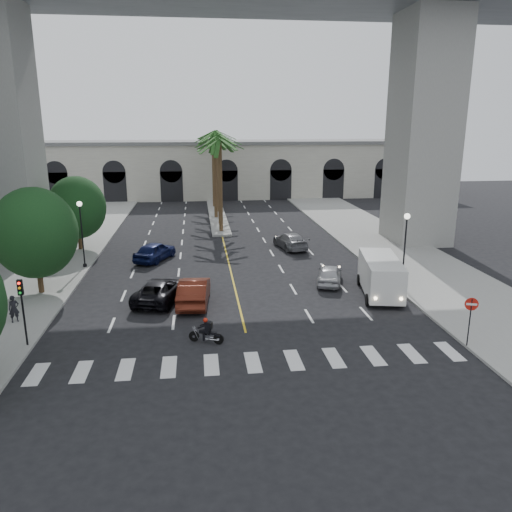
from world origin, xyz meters
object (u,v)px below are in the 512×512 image
at_px(car_b, 194,291).
at_px(motorcycle_rider, 207,332).
at_px(car_c, 160,290).
at_px(do_not_enter_sign, 471,312).
at_px(lamp_post_right, 405,244).
at_px(pedestrian_a, 14,309).
at_px(car_a, 330,274).
at_px(car_e, 155,251).
at_px(lamp_post_left_far, 82,228).
at_px(car_d, 290,241).
at_px(traffic_signal_far, 22,301).
at_px(cargo_van, 381,275).

bearing_deg(car_b, motorcycle_rider, 101.27).
height_order(car_c, do_not_enter_sign, do_not_enter_sign).
bearing_deg(lamp_post_right, pedestrian_a, -172.49).
xyz_separation_m(lamp_post_right, do_not_enter_sign, (-0.36, -9.24, -1.24)).
bearing_deg(car_a, car_e, -13.25).
relative_size(car_e, pedestrian_a, 3.01).
bearing_deg(do_not_enter_sign, lamp_post_left_far, 160.59).
height_order(car_b, car_c, car_b).
distance_m(car_d, do_not_enter_sign, 22.35).
xyz_separation_m(lamp_post_left_far, traffic_signal_far, (0.10, -14.50, -0.71)).
xyz_separation_m(lamp_post_left_far, car_d, (17.35, 4.48, -2.50)).
relative_size(lamp_post_left_far, car_e, 1.14).
bearing_deg(motorcycle_rider, do_not_enter_sign, 12.25).
bearing_deg(car_c, pedestrian_a, 34.91).
bearing_deg(pedestrian_a, car_c, -9.39).
relative_size(lamp_post_right, car_c, 1.02).
relative_size(car_c, car_e, 1.11).
bearing_deg(car_a, cargo_van, 151.32).
height_order(lamp_post_left_far, do_not_enter_sign, lamp_post_left_far).
height_order(lamp_post_left_far, car_c, lamp_post_left_far).
bearing_deg(traffic_signal_far, do_not_enter_sign, -7.00).
bearing_deg(lamp_post_right, car_c, -179.03).
xyz_separation_m(car_c, pedestrian_a, (-7.97, -2.93, 0.20)).
relative_size(car_c, cargo_van, 0.84).
height_order(car_a, car_e, car_e).
bearing_deg(cargo_van, pedestrian_a, -163.27).
bearing_deg(lamp_post_right, car_e, 150.90).
distance_m(car_b, car_d, 16.12).
relative_size(lamp_post_right, traffic_signal_far, 1.47).
distance_m(car_a, pedestrian_a, 20.44).
bearing_deg(car_b, do_not_enter_sign, 154.22).
xyz_separation_m(car_d, car_e, (-12.01, -2.76, 0.08)).
bearing_deg(pedestrian_a, car_d, 10.08).
bearing_deg(pedestrian_a, lamp_post_left_far, 52.45).
height_order(motorcycle_rider, car_e, car_e).
bearing_deg(motorcycle_rider, lamp_post_right, 49.26).
relative_size(car_b, pedestrian_a, 3.28).
relative_size(lamp_post_left_far, traffic_signal_far, 1.47).
distance_m(car_d, cargo_van, 13.87).
bearing_deg(do_not_enter_sign, cargo_van, 118.64).
relative_size(motorcycle_rider, cargo_van, 0.29).
bearing_deg(car_b, pedestrian_a, 16.80).
bearing_deg(car_e, car_d, -142.46).
xyz_separation_m(car_a, car_e, (-12.88, 7.80, 0.11)).
bearing_deg(do_not_enter_sign, car_c, 168.93).
bearing_deg(motorcycle_rider, car_a, 66.83).
xyz_separation_m(motorcycle_rider, do_not_enter_sign, (13.16, -2.22, 1.35)).
distance_m(motorcycle_rider, car_e, 17.20).
xyz_separation_m(car_b, pedestrian_a, (-10.17, -2.16, 0.09)).
distance_m(lamp_post_left_far, do_not_enter_sign, 28.32).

